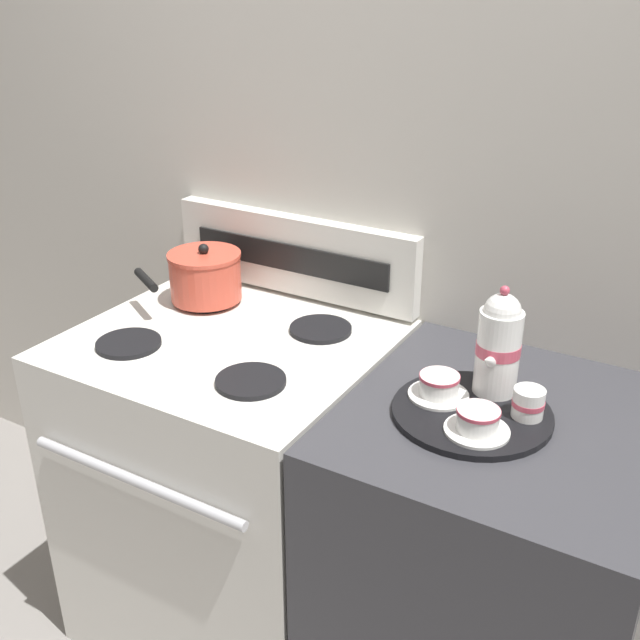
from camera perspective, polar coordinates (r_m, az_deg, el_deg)
wall_back at (r=1.90m, az=7.06°, el=6.13°), size 6.00×0.05×2.20m
stove at (r=2.08m, az=-6.47°, el=-12.46°), size 0.74×0.70×0.91m
control_panel at (r=2.03m, az=-2.02°, el=4.99°), size 0.73×0.05×0.21m
side_counter at (r=1.84m, az=12.46°, el=-19.03°), size 0.64×0.67×0.90m
saucepan at (r=2.02m, az=-8.79°, el=3.35°), size 0.24×0.28×0.15m
serving_tray at (r=1.55m, az=11.48°, el=-6.93°), size 0.32×0.32×0.01m
teapot at (r=1.57m, az=13.45°, el=-1.78°), size 0.09×0.15×0.24m
teacup_left at (r=1.57m, az=9.06°, el=-4.97°), size 0.13×0.13×0.05m
teacup_right at (r=1.47m, az=11.92°, el=-7.53°), size 0.13×0.13×0.05m
creamer_jug at (r=1.54m, az=15.60°, el=-6.10°), size 0.06×0.06×0.06m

